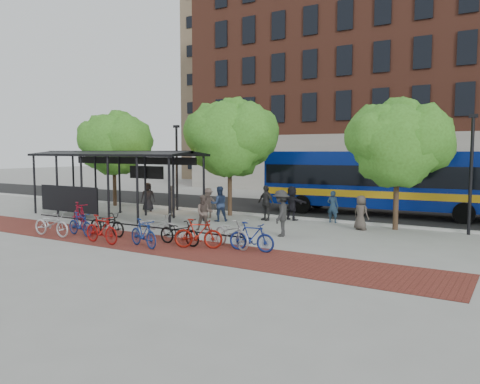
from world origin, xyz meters
The scene contains 34 objects.
ground centered at (0.00, 0.00, 0.00)m, with size 160.00×160.00×0.00m, color #9E9E99.
asphalt_street centered at (0.00, 8.00, 0.01)m, with size 160.00×8.00×0.01m, color black.
curb centered at (0.00, 4.00, 0.06)m, with size 160.00×0.25×0.12m, color #B7B7B2.
brick_strip centered at (-2.00, -5.00, 0.00)m, with size 24.00×3.00×0.01m, color maroon.
bike_rack_rail centered at (-3.30, -4.10, 0.00)m, with size 12.00×0.05×0.95m, color black.
building_tower centered at (-16.00, 40.00, 15.00)m, with size 22.00×22.00×30.00m, color #7A664C.
bus_shelter centered at (-8.13, -0.48, 3.00)m, with size 10.60×3.07×3.60m.
tree_a centered at (-11.91, 3.35, 4.24)m, with size 4.90×4.00×6.18m.
tree_b centered at (-2.90, 3.35, 4.46)m, with size 5.15×4.20×6.47m.
tree_c centered at (6.09, 3.35, 4.05)m, with size 4.66×3.80×5.92m.
lamp_post_left centered at (-7.00, 3.60, 2.75)m, with size 0.35×0.20×5.12m.
lamp_post_right centered at (9.00, 3.60, 2.75)m, with size 0.35×0.20×5.12m.
bus centered at (4.17, 7.89, 2.04)m, with size 13.34×3.80×3.56m.
bike_1 centered at (-6.77, -3.87, 0.59)m, with size 0.55×1.96×1.18m, color maroon.
bike_2 centered at (-5.91, -6.02, 0.53)m, with size 0.70×2.00×1.05m, color #B6B6B8.
bike_3 centered at (-4.98, -5.31, 0.50)m, with size 0.47×1.66×1.00m, color navy.
bike_4 centered at (-3.97, -4.75, 0.53)m, with size 0.70×2.01×1.05m, color black.
bike_5 centered at (-2.93, -5.99, 0.55)m, with size 0.52×1.84×1.11m, color maroon.
bike_6 centered at (-2.03, -3.84, 0.49)m, with size 0.65×1.87×0.98m, color #979799.
bike_7 centered at (-1.04, -5.68, 0.53)m, with size 0.50×1.76×1.06m, color navy.
bike_8 centered at (-0.16, -4.65, 0.51)m, with size 0.67×1.93×1.01m, color black.
bike_9 centered at (0.82, -4.77, 0.55)m, with size 0.52×1.82×1.10m, color maroon.
bike_10 centered at (1.79, -4.00, 0.56)m, with size 0.74×2.12×1.12m, color #A0A0A3.
bike_11 centered at (2.75, -4.19, 0.53)m, with size 0.49×1.75×1.05m, color navy.
pedestrian_0 centered at (-8.11, 2.24, 0.85)m, with size 0.83×0.54×1.71m, color black.
pedestrian_1 centered at (-5.44, 1.31, 0.85)m, with size 0.62×0.40×1.69m, color #453D37.
pedestrian_2 centered at (-2.28, 1.17, 0.90)m, with size 0.87×0.68×1.79m, color #212F4E.
pedestrian_3 centered at (-3.46, 1.87, 0.81)m, with size 1.04×0.60×1.61m, color brown.
pedestrian_4 centered at (-0.41, 2.72, 0.91)m, with size 1.06×0.44×1.82m, color #292929.
pedestrian_5 centered at (0.70, 3.52, 0.89)m, with size 1.64×0.52×1.77m, color black.
pedestrian_6 centered at (4.68, 2.36, 0.79)m, with size 0.77×0.50×1.58m, color #453D37.
pedestrian_7 centered at (2.81, 3.80, 0.80)m, with size 0.59×0.38×1.60m, color #21384F.
pedestrian_8 centered at (-1.27, -1.50, 0.81)m, with size 0.79×0.61×1.62m, color brown.
pedestrian_9 centered at (2.28, -0.93, 0.98)m, with size 1.26×0.73×1.95m, color #272727.
Camera 1 is at (11.02, -18.43, 3.57)m, focal length 35.00 mm.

